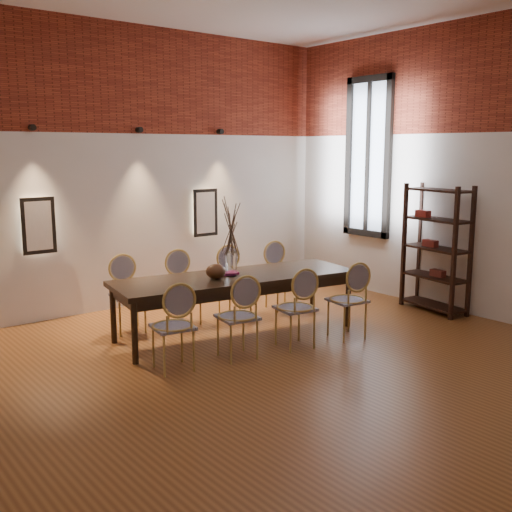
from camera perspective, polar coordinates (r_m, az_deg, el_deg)
floor at (r=6.29m, az=2.95°, el=-11.24°), size 7.00×7.00×0.02m
wall_back at (r=8.84m, az=-12.48°, el=8.09°), size 7.00×0.10×4.00m
wall_right at (r=8.64m, az=21.20°, el=7.60°), size 0.10×7.00×4.00m
brick_band_back at (r=8.82m, az=-12.60°, el=16.22°), size 7.00×0.02×1.50m
brick_band_right at (r=8.63m, az=21.51°, el=15.91°), size 0.02×7.00×1.50m
niche_left at (r=8.31m, az=-20.07°, el=2.74°), size 0.36×0.06×0.66m
niche_right at (r=9.45m, az=-4.94°, el=4.15°), size 0.36×0.06×0.66m
spot_fixture_left at (r=8.22m, az=-20.54°, el=11.39°), size 0.08×0.10×0.08m
spot_fixture_mid at (r=8.81m, az=-11.05°, el=11.71°), size 0.08×0.10×0.08m
spot_fixture_right at (r=9.54m, az=-3.42°, el=11.75°), size 0.08×0.10×0.08m
window_glass at (r=9.73m, az=10.69°, el=9.20°), size 0.02×0.78×2.38m
window_frame at (r=9.72m, az=10.61°, el=9.21°), size 0.08×0.90×2.50m
window_mullion at (r=9.72m, az=10.61°, el=9.21°), size 0.06×0.06×2.40m
dining_table at (r=7.45m, az=-1.92°, el=-4.69°), size 3.14×1.45×0.75m
chair_near_a at (r=6.31m, az=-7.94°, el=-6.66°), size 0.51×0.51×0.94m
chair_near_b at (r=6.60m, az=-1.79°, el=-5.79°), size 0.51×0.51×0.94m
chair_near_c at (r=6.97m, az=3.74°, el=-4.95°), size 0.51×0.51×0.94m
chair_near_d at (r=7.39m, az=8.68°, el=-4.16°), size 0.51×0.51×0.94m
chair_far_a at (r=7.71m, az=-12.09°, el=-3.68°), size 0.51×0.51×0.94m
chair_far_b at (r=7.95m, az=-6.88°, el=-3.10°), size 0.51×0.51×0.94m
chair_far_c at (r=8.26m, az=-2.03°, el=-2.53°), size 0.51×0.51×0.94m
chair_far_d at (r=8.62m, az=2.44°, el=-1.99°), size 0.51×0.51×0.94m
vase at (r=7.31m, az=-2.38°, el=-0.77°), size 0.14×0.14×0.30m
dried_branches at (r=7.23m, az=-2.41°, el=2.74°), size 0.50×0.50×0.70m
bowl at (r=7.17m, az=-3.85°, el=-1.47°), size 0.24×0.24×0.18m
book at (r=7.44m, az=-2.81°, el=-1.63°), size 0.29×0.22×0.03m
shelving_rack at (r=8.81m, az=16.78°, el=0.69°), size 0.52×1.04×1.80m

